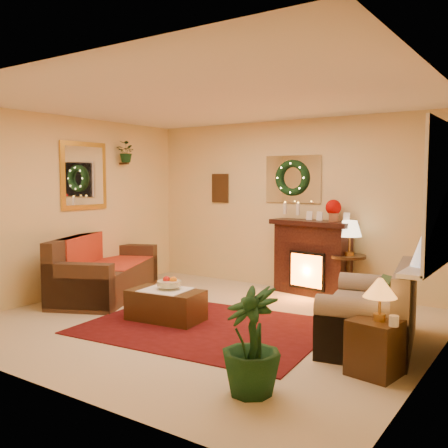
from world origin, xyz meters
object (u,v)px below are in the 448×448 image
Objects in this scene: loveseat at (370,304)px; end_table_square at (375,344)px; sofa at (107,266)px; coffee_table at (166,304)px; fireplace at (312,258)px; side_table_round at (348,278)px.

loveseat reaches higher than end_table_square.
coffee_table is (1.58, -0.53, -0.22)m from sofa.
loveseat is at bearing -42.97° from fireplace.
end_table_square is at bearing -79.34° from loveseat.
end_table_square is (0.30, -0.78, -0.15)m from loveseat.
end_table_square is at bearing -12.03° from coffee_table.
fireplace is 0.78× the size of loveseat.
end_table_square reaches higher than coffee_table.
fireplace is 0.61m from side_table_round.
coffee_table is (-1.45, -2.20, -0.11)m from side_table_round.
fireplace reaches higher than side_table_round.
sofa reaches higher than coffee_table.
sofa is 1.68m from coffee_table.
coffee_table is at bearing -177.53° from loveseat.
loveseat is at bearing 111.10° from end_table_square.
fireplace reaches higher than loveseat.
fireplace is (2.47, 1.74, 0.12)m from sofa.
coffee_table is at bearing -103.44° from fireplace.
fireplace reaches higher than coffee_table.
sofa reaches higher than end_table_square.
sofa is 3.46m from side_table_round.
sofa is at bearing 169.57° from loveseat.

